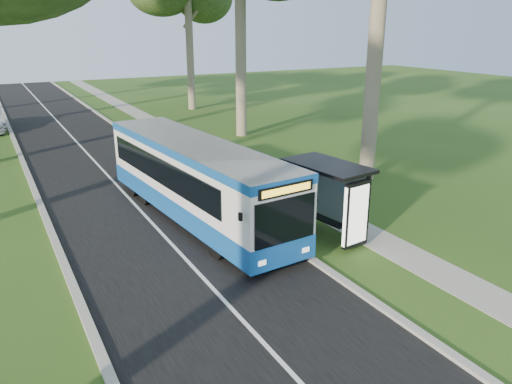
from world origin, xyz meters
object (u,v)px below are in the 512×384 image
bus_shelter (338,189)px  litter_bin (285,211)px  bus (196,180)px  bus_stop_sign (302,193)px

bus_shelter → litter_bin: size_ratio=3.11×
bus → bus_stop_sign: bearing=-54.1°
litter_bin → bus_stop_sign: bearing=-87.9°
bus_stop_sign → bus_shelter: size_ratio=0.75×
bus → bus_stop_sign: size_ratio=4.67×
bus_stop_sign → bus_shelter: 1.34m
bus → bus_shelter: bearing=-55.5°
bus → bus_shelter: bus is taller
bus_shelter → bus_stop_sign: bearing=117.3°
bus_stop_sign → bus_shelter: bus_shelter is taller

